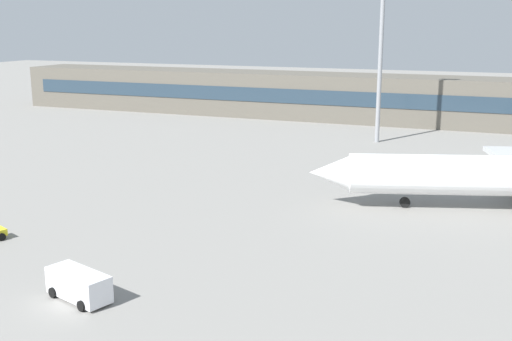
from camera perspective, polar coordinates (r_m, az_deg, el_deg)
name	(u,v)px	position (r m, az deg, el deg)	size (l,w,h in m)	color
ground_plane	(199,190)	(74.12, -5.12, -1.79)	(400.00, 400.00, 0.00)	gray
terminal_building	(334,97)	(128.88, 7.01, 6.59)	(141.29, 12.13, 9.00)	#5B564C
service_van_white	(79,285)	(46.98, -15.65, -9.84)	(5.56, 3.51, 2.08)	white
floodlight_tower_west	(381,38)	(103.86, 11.19, 11.59)	(3.20, 0.80, 29.14)	gray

